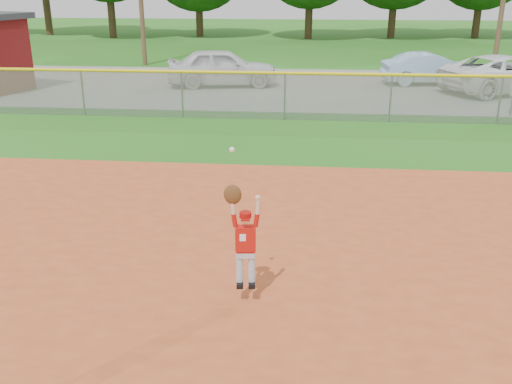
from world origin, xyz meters
TOP-DOWN VIEW (x-y plane):
  - ground at (0.00, 0.00)m, footprint 120.00×120.00m
  - parking_strip at (0.00, 16.00)m, footprint 44.00×10.00m
  - car_white_a at (-2.91, 15.90)m, footprint 4.84×2.65m
  - car_blue at (5.89, 17.14)m, footprint 4.16×1.89m
  - car_white_b at (8.48, 15.47)m, footprint 5.81×4.58m
  - outfield_fence at (0.00, 10.00)m, footprint 40.06×0.10m
  - ballplayer at (-0.03, -1.20)m, footprint 0.49×0.22m

SIDE VIEW (x-z plane):
  - ground at x=0.00m, z-range 0.00..0.00m
  - parking_strip at x=0.00m, z-range 0.00..0.03m
  - car_blue at x=5.89m, z-range 0.03..1.35m
  - car_white_b at x=8.48m, z-range 0.03..1.50m
  - car_white_a at x=-2.91m, z-range 0.03..1.59m
  - outfield_fence at x=0.00m, z-range 0.11..1.66m
  - ballplayer at x=-0.03m, z-range 0.01..2.01m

